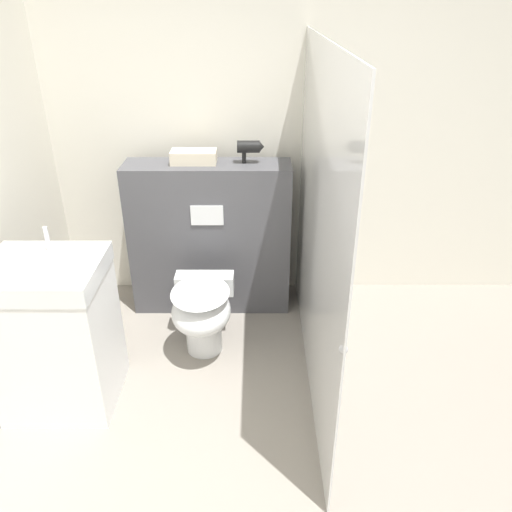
% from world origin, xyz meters
% --- Properties ---
extents(wall_back, '(8.00, 0.06, 2.50)m').
position_xyz_m(wall_back, '(0.00, 2.14, 1.25)').
color(wall_back, silver).
rests_on(wall_back, ground_plane).
extents(partition_panel, '(1.14, 0.32, 1.10)m').
position_xyz_m(partition_panel, '(-0.19, 1.86, 0.55)').
color(partition_panel, '#4C4C51').
rests_on(partition_panel, ground_plane).
extents(shower_glass, '(0.04, 2.03, 1.93)m').
position_xyz_m(shower_glass, '(0.47, 1.10, 0.97)').
color(shower_glass, silver).
rests_on(shower_glass, ground_plane).
extents(toilet, '(0.39, 0.55, 0.50)m').
position_xyz_m(toilet, '(-0.20, 1.26, 0.32)').
color(toilet, white).
rests_on(toilet, ground_plane).
extents(sink_vanity, '(0.60, 0.52, 1.04)m').
position_xyz_m(sink_vanity, '(-0.96, 0.85, 0.45)').
color(sink_vanity, white).
rests_on(sink_vanity, ground_plane).
extents(hair_drier, '(0.18, 0.08, 0.15)m').
position_xyz_m(hair_drier, '(0.10, 1.88, 1.21)').
color(hair_drier, black).
rests_on(hair_drier, partition_panel).
extents(folded_towel, '(0.30, 0.16, 0.09)m').
position_xyz_m(folded_towel, '(-0.27, 1.88, 1.15)').
color(folded_towel, beige).
rests_on(folded_towel, partition_panel).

